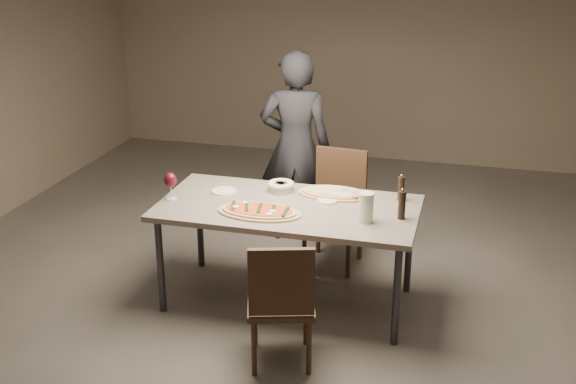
% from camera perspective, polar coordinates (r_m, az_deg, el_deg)
% --- Properties ---
extents(room, '(7.00, 7.00, 7.00)m').
position_cam_1_polar(room, '(4.80, 0.00, 6.14)').
color(room, '#5F5852').
rests_on(room, ground).
extents(dining_table, '(1.80, 0.90, 0.75)m').
position_cam_1_polar(dining_table, '(5.03, 0.00, -1.67)').
color(dining_table, gray).
rests_on(dining_table, ground).
extents(zucchini_pizza, '(0.58, 0.32, 0.05)m').
position_cam_1_polar(zucchini_pizza, '(4.87, -2.29, -1.52)').
color(zucchini_pizza, tan).
rests_on(zucchini_pizza, dining_table).
extents(ham_pizza, '(0.52, 0.29, 0.04)m').
position_cam_1_polar(ham_pizza, '(5.20, 3.65, -0.08)').
color(ham_pizza, tan).
rests_on(ham_pizza, dining_table).
extents(bread_basket, '(0.19, 0.19, 0.07)m').
position_cam_1_polar(bread_basket, '(5.26, -0.57, 0.51)').
color(bread_basket, beige).
rests_on(bread_basket, dining_table).
extents(oil_dish, '(0.14, 0.14, 0.02)m').
position_cam_1_polar(oil_dish, '(5.07, 3.14, -0.70)').
color(oil_dish, white).
rests_on(oil_dish, dining_table).
extents(pepper_mill_left, '(0.05, 0.05, 0.20)m').
position_cam_1_polar(pepper_mill_left, '(5.13, 8.92, 0.31)').
color(pepper_mill_left, black).
rests_on(pepper_mill_left, dining_table).
extents(pepper_mill_right, '(0.06, 0.06, 0.22)m').
position_cam_1_polar(pepper_mill_right, '(4.81, 8.99, -0.98)').
color(pepper_mill_right, black).
rests_on(pepper_mill_right, dining_table).
extents(carafe, '(0.10, 0.10, 0.20)m').
position_cam_1_polar(carafe, '(4.73, 6.20, -1.23)').
color(carafe, silver).
rests_on(carafe, dining_table).
extents(wine_glass, '(0.09, 0.09, 0.20)m').
position_cam_1_polar(wine_glass, '(5.14, -9.27, 0.88)').
color(wine_glass, silver).
rests_on(wine_glass, dining_table).
extents(side_plate, '(0.18, 0.18, 0.01)m').
position_cam_1_polar(side_plate, '(5.27, -5.08, 0.07)').
color(side_plate, white).
rests_on(side_plate, dining_table).
extents(chair_near, '(0.51, 0.51, 0.86)m').
position_cam_1_polar(chair_near, '(4.38, -0.55, -8.39)').
color(chair_near, '#3D2819').
rests_on(chair_near, ground).
extents(chair_far, '(0.47, 0.47, 0.92)m').
position_cam_1_polar(chair_far, '(5.73, 3.88, -0.74)').
color(chair_far, '#3D2819').
rests_on(chair_far, ground).
extents(diner, '(0.66, 0.49, 1.64)m').
position_cam_1_polar(diner, '(6.06, 0.58, 3.58)').
color(diner, black).
rests_on(diner, ground).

